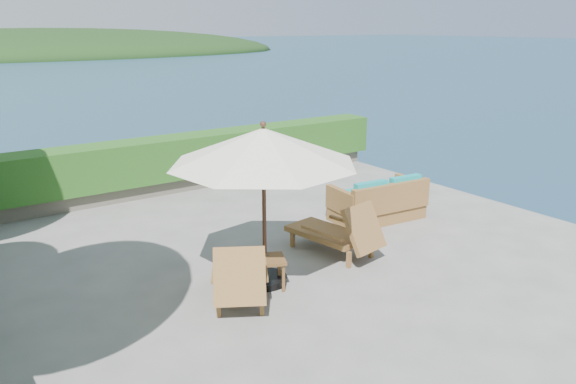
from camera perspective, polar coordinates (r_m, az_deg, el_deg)
ground at (r=9.73m, az=1.25°, el=-7.61°), size 12.00×12.00×0.00m
foundation at (r=10.46m, az=1.19°, el=-15.39°), size 12.00×12.00×3.00m
offshore_island at (r=150.40m, az=-23.76°, el=12.61°), size 126.00×57.60×12.60m
planter_wall_far at (r=14.31m, az=-12.04°, el=0.79°), size 12.00×0.60×0.36m
hedge_far at (r=14.15m, az=-12.20°, el=3.40°), size 12.40×0.90×1.00m
patio_umbrella at (r=8.46m, az=-2.52°, el=4.49°), size 3.52×3.52×2.63m
lounge_left at (r=8.50m, az=-4.91°, el=-8.25°), size 1.52×1.90×1.02m
lounge_right at (r=10.11m, az=5.14°, el=-4.04°), size 1.05×1.92×1.05m
side_table at (r=8.84m, az=-1.90°, el=-7.25°), size 0.63×0.63×0.51m
wicker_loveseat at (r=12.03m, az=9.22°, el=-1.10°), size 2.06×1.19×0.97m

